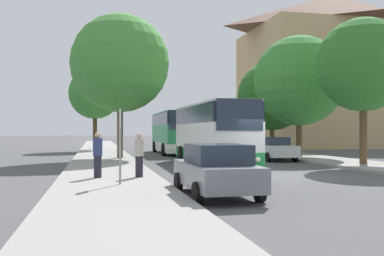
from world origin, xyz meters
name	(u,v)px	position (x,y,z in m)	size (l,w,h in m)	color
ground_plane	(271,176)	(0.00, 0.00, 0.00)	(300.00, 300.00, 0.00)	#4C4C4F
sidewalk_left	(109,178)	(-7.00, 0.00, 0.07)	(4.00, 120.00, 0.15)	gray
building_right_background	(332,71)	(20.38, 30.83, 9.17)	(19.43, 14.61, 18.34)	tan
bus_front	(212,133)	(-1.08, 6.09, 1.84)	(2.86, 10.71, 3.46)	#238942
bus_middle	(173,132)	(-1.06, 19.10, 1.87)	(2.91, 10.71, 3.51)	silver
parked_car_left_curb	(216,170)	(-3.99, -5.46, 0.82)	(2.03, 4.30, 1.59)	slate
parked_car_right_near	(273,148)	(3.97, 9.38, 0.80)	(2.11, 4.74, 1.55)	silver
parked_car_right_far	(205,142)	(4.14, 28.96, 0.75)	(2.31, 4.46, 1.41)	red
bus_stop_sign	(120,137)	(-6.73, -2.96, 1.77)	(0.08, 0.45, 2.61)	gray
pedestrian_waiting_near	(139,155)	(-5.86, -0.72, 1.03)	(0.36, 0.36, 1.75)	#23232D
pedestrian_waiting_far	(98,155)	(-7.47, -0.61, 1.05)	(0.36, 0.36, 1.78)	#23232D
tree_left_near	(95,93)	(-7.59, 25.57, 5.56)	(4.99, 4.99, 7.92)	#47331E
tree_left_far	(120,63)	(-5.94, 11.83, 6.49)	(6.60, 6.60, 9.64)	brown
tree_right_near	(299,81)	(6.49, 10.75, 5.49)	(6.37, 6.37, 8.53)	#513D23
tree_right_mid	(363,65)	(6.87, 3.59, 5.60)	(5.16, 5.16, 8.04)	#513D23
tree_right_far	(272,96)	(7.26, 17.57, 4.93)	(5.91, 5.91, 7.74)	brown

